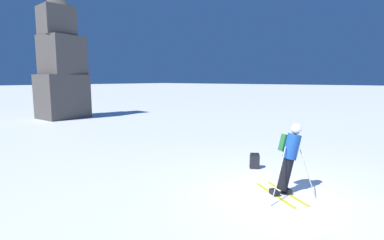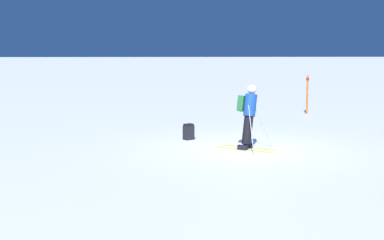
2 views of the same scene
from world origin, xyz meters
name	(u,v)px [view 2 (image 2 of 2)]	position (x,y,z in m)	size (l,w,h in m)	color
ground_plane	(246,149)	(0.00, 0.00, 0.00)	(300.00, 300.00, 0.00)	white
skier	(248,113)	(0.22, -0.10, 1.01)	(1.50, 1.68, 1.83)	yellow
spare_backpack	(189,132)	(1.62, 1.55, 0.24)	(0.35, 0.37, 0.50)	black
trail_marker	(307,93)	(7.90, -3.83, 0.92)	(0.13, 0.13, 1.66)	orange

